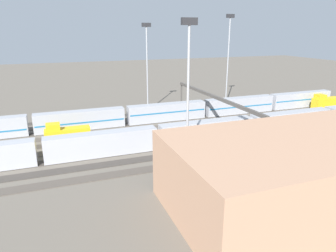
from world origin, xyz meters
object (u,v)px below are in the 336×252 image
train_on_track_6 (207,131)px  light_mast_0 (229,49)px  train_on_track_4 (67,135)px  train_on_track_3 (326,103)px  train_on_track_7 (293,130)px  light_mast_2 (147,56)px  train_on_track_2 (167,112)px  light_mast_1 (188,77)px  signal_gantry (214,99)px

train_on_track_6 → light_mast_0: light_mast_0 is taller
train_on_track_4 → train_on_track_6: 32.39m
train_on_track_3 → train_on_track_6: same height
train_on_track_7 → light_mast_2: light_mast_2 is taller
train_on_track_4 → train_on_track_3: 82.83m
train_on_track_4 → train_on_track_2: bearing=-160.5°
train_on_track_7 → light_mast_0: (-3.68, -37.63, 16.89)m
train_on_track_4 → light_mast_1: 33.71m
train_on_track_2 → light_mast_0: bearing=-154.8°
signal_gantry → light_mast_2: bearing=-64.2°
train_on_track_7 → train_on_track_4: bearing=-16.3°
signal_gantry → train_on_track_7: bearing=132.3°
train_on_track_4 → signal_gantry: (-37.81, 0.00, 5.64)m
train_on_track_7 → train_on_track_3: size_ratio=6.64×
train_on_track_4 → light_mast_2: bearing=-138.8°
train_on_track_6 → light_mast_0: size_ratio=3.96×
train_on_track_6 → light_mast_0: 43.87m
light_mast_1 → light_mast_2: 45.82m
light_mast_1 → light_mast_2: (-6.13, -45.41, 0.08)m
train_on_track_7 → signal_gantry: (13.64, -15.00, 5.70)m
light_mast_2 → train_on_track_6: bearing=97.3°
train_on_track_3 → light_mast_2: light_mast_2 is taller
train_on_track_6 → light_mast_2: (4.26, -33.28, 14.77)m
train_on_track_3 → light_mast_1: light_mast_1 is taller
train_on_track_7 → light_mast_1: size_ratio=2.44×
light_mast_2 → train_on_track_2: bearing=97.4°
light_mast_1 → train_on_track_4: bearing=-47.3°
light_mast_1 → signal_gantry: (-17.40, -22.13, -9.51)m
train_on_track_6 → light_mast_0: (-24.33, -32.63, 16.36)m
train_on_track_3 → light_mast_1: 69.59m
light_mast_2 → light_mast_0: bearing=178.7°
train_on_track_6 → light_mast_0: bearing=-126.7°
train_on_track_7 → light_mast_0: light_mast_0 is taller
train_on_track_3 → light_mast_0: size_ratio=0.33×
train_on_track_3 → light_mast_0: bearing=-32.6°
train_on_track_7 → light_mast_2: 48.16m
light_mast_0 → light_mast_2: 28.64m
train_on_track_2 → light_mast_2: 19.95m
train_on_track_4 → light_mast_2: size_ratio=0.37×
train_on_track_3 → light_mast_0: (27.55, -17.63, 16.83)m
train_on_track_2 → train_on_track_3: (-54.41, 5.00, -0.45)m
train_on_track_6 → light_mast_2: 36.66m
train_on_track_2 → light_mast_1: bearing=76.3°
train_on_track_7 → train_on_track_3: 37.08m
train_on_track_4 → signal_gantry: signal_gantry is taller
light_mast_0 → light_mast_2: size_ratio=1.11×
train_on_track_6 → light_mast_2: size_ratio=4.39×
light_mast_1 → train_on_track_3: bearing=-156.5°
light_mast_2 → signal_gantry: 27.58m
train_on_track_4 → train_on_track_6: bearing=162.0°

